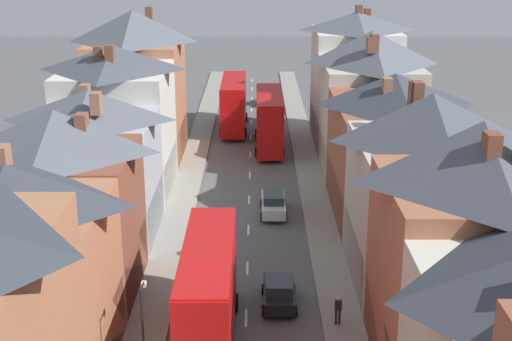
# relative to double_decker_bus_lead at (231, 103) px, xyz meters

# --- Properties ---
(pavement_left) EXTENTS (2.20, 104.00, 0.14)m
(pavement_left) POSITION_rel_double_decker_bus_lead_xyz_m (-3.29, -19.07, -2.75)
(pavement_left) COLOR gray
(pavement_left) RESTS_ON ground
(pavement_right) EXTENTS (2.20, 104.00, 0.14)m
(pavement_right) POSITION_rel_double_decker_bus_lead_xyz_m (6.91, -19.07, -2.75)
(pavement_right) COLOR gray
(pavement_right) RESTS_ON ground
(centre_line_dashes) EXTENTS (0.14, 97.80, 0.01)m
(centre_line_dashes) POSITION_rel_double_decker_bus_lead_xyz_m (1.81, -21.07, -2.81)
(centre_line_dashes) COLOR silver
(centre_line_dashes) RESTS_ON ground
(terrace_row_left) EXTENTS (8.00, 63.67, 13.45)m
(terrace_row_left) POSITION_rel_double_decker_bus_lead_xyz_m (-8.38, -36.14, 2.84)
(terrace_row_left) COLOR #A36042
(terrace_row_left) RESTS_ON ground
(terrace_row_right) EXTENTS (8.00, 69.43, 13.19)m
(terrace_row_right) POSITION_rel_double_decker_bus_lead_xyz_m (11.99, -34.35, 3.04)
(terrace_row_right) COLOR #935138
(terrace_row_right) RESTS_ON ground
(double_decker_bus_lead) EXTENTS (2.74, 10.80, 5.30)m
(double_decker_bus_lead) POSITION_rel_double_decker_bus_lead_xyz_m (0.00, 0.00, 0.00)
(double_decker_bus_lead) COLOR #B70F0F
(double_decker_bus_lead) RESTS_ON ground
(double_decker_bus_mid_street) EXTENTS (2.74, 10.80, 5.30)m
(double_decker_bus_mid_street) POSITION_rel_double_decker_bus_lead_xyz_m (0.00, -41.58, 0.00)
(double_decker_bus_mid_street) COLOR red
(double_decker_bus_mid_street) RESTS_ON ground
(double_decker_bus_far_approaching) EXTENTS (2.74, 10.80, 5.30)m
(double_decker_bus_far_approaching) POSITION_rel_double_decker_bus_lead_xyz_m (3.60, -6.93, 0.00)
(double_decker_bus_far_approaching) COLOR #B70F0F
(double_decker_bus_far_approaching) RESTS_ON ground
(car_near_blue) EXTENTS (1.90, 3.84, 1.60)m
(car_near_blue) POSITION_rel_double_decker_bus_lead_xyz_m (3.61, -37.68, -2.01)
(car_near_blue) COLOR black
(car_near_blue) RESTS_ON ground
(car_near_silver) EXTENTS (1.90, 4.09, 1.60)m
(car_near_silver) POSITION_rel_double_decker_bus_lead_xyz_m (3.61, 11.76, -2.01)
(car_near_silver) COLOR #4C515B
(car_near_silver) RESTS_ON ground
(car_parked_right_a) EXTENTS (1.90, 4.54, 1.68)m
(car_parked_right_a) POSITION_rel_double_decker_bus_lead_xyz_m (3.61, -24.06, -1.97)
(car_parked_right_a) COLOR silver
(car_parked_right_a) RESTS_ON ground
(pedestrian_mid_right) EXTENTS (0.36, 0.22, 1.61)m
(pedestrian_mid_right) POSITION_rel_double_decker_bus_lead_xyz_m (6.60, -39.95, -1.78)
(pedestrian_mid_right) COLOR #23232D
(pedestrian_mid_right) RESTS_ON pavement_right
(street_lamp) EXTENTS (0.20, 1.12, 5.50)m
(street_lamp) POSITION_rel_double_decker_bus_lead_xyz_m (-2.44, -46.24, 0.43)
(street_lamp) COLOR black
(street_lamp) RESTS_ON ground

